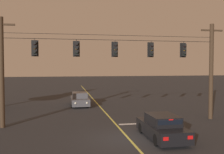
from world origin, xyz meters
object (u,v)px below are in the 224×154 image
object	(u,v)px
car_oncoming_lead	(80,99)
traffic_light_right_inner	(151,50)
traffic_light_rightmost	(184,50)
car_waiting_near_lane	(162,127)
traffic_light_centre	(115,49)
traffic_light_leftmost	(35,48)
traffic_light_left_inner	(76,49)

from	to	relation	value
car_oncoming_lead	traffic_light_right_inner	bearing A→B (deg)	-61.46
traffic_light_rightmost	car_waiting_near_lane	distance (m)	7.41
traffic_light_right_inner	traffic_light_rightmost	size ratio (longest dim) A/B	1.00
traffic_light_centre	traffic_light_right_inner	world-z (taller)	same
traffic_light_leftmost	traffic_light_left_inner	size ratio (longest dim) A/B	1.00
traffic_light_left_inner	traffic_light_centre	xyz separation A→B (m)	(2.79, 0.00, 0.00)
traffic_light_leftmost	car_waiting_near_lane	size ratio (longest dim) A/B	0.28
traffic_light_left_inner	car_waiting_near_lane	bearing A→B (deg)	-43.80
traffic_light_rightmost	car_oncoming_lead	bearing A→B (deg)	130.10
traffic_light_left_inner	car_waiting_near_lane	distance (m)	8.00
traffic_light_centre	car_waiting_near_lane	world-z (taller)	traffic_light_centre
traffic_light_right_inner	traffic_light_rightmost	distance (m)	2.62
traffic_light_rightmost	car_waiting_near_lane	size ratio (longest dim) A/B	0.28
traffic_light_centre	car_waiting_near_lane	bearing A→B (deg)	-67.37
traffic_light_leftmost	car_waiting_near_lane	xyz separation A→B (m)	(7.49, -4.45, -4.76)
traffic_light_leftmost	traffic_light_centre	size ratio (longest dim) A/B	1.00
traffic_light_left_inner	car_oncoming_lead	xyz separation A→B (m)	(0.76, 8.80, -4.76)
car_waiting_near_lane	traffic_light_left_inner	bearing A→B (deg)	136.20
traffic_light_centre	traffic_light_rightmost	distance (m)	5.38
car_oncoming_lead	car_waiting_near_lane	bearing A→B (deg)	-73.65
traffic_light_leftmost	traffic_light_right_inner	xyz separation A→B (m)	(8.38, 0.00, 0.00)
traffic_light_left_inner	traffic_light_right_inner	bearing A→B (deg)	0.00
traffic_light_rightmost	car_waiting_near_lane	world-z (taller)	traffic_light_rightmost
car_waiting_near_lane	car_oncoming_lead	world-z (taller)	same
traffic_light_leftmost	traffic_light_left_inner	distance (m)	2.84
traffic_light_right_inner	car_waiting_near_lane	size ratio (longest dim) A/B	0.28
traffic_light_rightmost	traffic_light_right_inner	bearing A→B (deg)	180.00
traffic_light_rightmost	car_oncoming_lead	distance (m)	12.44
traffic_light_left_inner	traffic_light_rightmost	size ratio (longest dim) A/B	1.00
traffic_light_centre	car_oncoming_lead	xyz separation A→B (m)	(-2.03, 8.80, -4.76)
traffic_light_centre	traffic_light_rightmost	world-z (taller)	same
traffic_light_leftmost	car_oncoming_lead	bearing A→B (deg)	67.74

